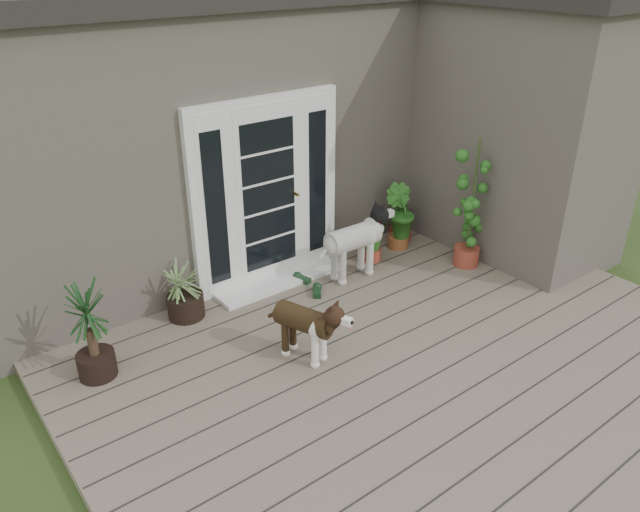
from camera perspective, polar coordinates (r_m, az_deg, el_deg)
deck at (r=6.12m, az=8.61°, el=-9.67°), size 6.20×4.60×0.12m
house_main at (r=8.65m, az=-11.53°, el=12.19°), size 7.40×4.00×3.10m
house_wing at (r=8.19m, az=18.32°, el=10.54°), size 1.60×2.40×3.10m
door_unit at (r=6.96m, az=-4.96°, el=5.93°), size 1.90×0.14×2.15m
door_step at (r=7.25m, az=-3.77°, el=-2.28°), size 1.60×0.40×0.05m
brindle_dog at (r=5.83m, az=-1.48°, el=-6.89°), size 0.56×0.82×0.63m
white_dog at (r=7.21m, az=3.08°, el=0.72°), size 0.91×0.40×0.75m
spider_plant at (r=6.59m, az=-12.56°, el=-2.92°), size 0.75×0.75×0.69m
yucca at (r=5.87m, az=-20.59°, el=-6.66°), size 0.82×0.82×0.95m
herb_a at (r=7.68m, az=4.85°, el=1.39°), size 0.50×0.50×0.52m
herb_b at (r=8.02m, az=7.37°, el=2.88°), size 0.55×0.55×0.64m
herb_c at (r=8.26m, az=7.54°, el=3.39°), size 0.52×0.52×0.57m
sapling at (r=7.52m, az=14.02°, el=4.86°), size 0.55×0.55×1.66m
clog_left at (r=7.25m, az=-1.68°, el=-2.09°), size 0.17×0.28×0.08m
clog_right at (r=6.99m, az=-0.28°, el=-3.25°), size 0.27×0.29×0.08m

